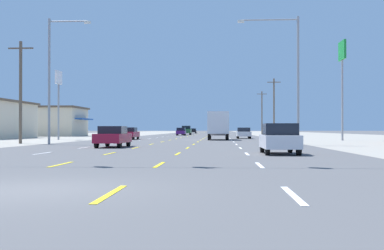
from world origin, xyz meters
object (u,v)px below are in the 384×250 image
sedan_inner_right_farthest (218,131)px  pole_sign_right_row_1 (342,63)px  box_truck_inner_right_mid (218,124)px  pole_sign_left_row_1 (59,88)px  sedan_far_right_far (244,133)px  streetlight_left_row_0 (53,73)px  hatchback_far_right_nearest (280,139)px  hatchback_inner_left_farther (181,132)px  sedan_inner_left_distant_b (193,131)px  streetlight_right_row_0 (292,70)px  sedan_inner_left_near (113,136)px  sedan_far_left_midfar (129,133)px  suv_inner_left_distant_a (186,130)px

sedan_inner_right_farthest → pole_sign_right_row_1: pole_sign_right_row_1 is taller
box_truck_inner_right_mid → pole_sign_right_row_1: 15.47m
pole_sign_left_row_1 → sedan_far_right_far: bearing=19.8°
box_truck_inner_right_mid → sedan_far_right_far: box_truck_inner_right_mid is taller
pole_sign_left_row_1 → streetlight_left_row_0: streetlight_left_row_0 is taller
hatchback_far_right_nearest → pole_sign_left_row_1: bearing=125.3°
hatchback_inner_left_farther → sedan_inner_left_distant_b: (-0.08, 45.00, -0.03)m
streetlight_right_row_0 → hatchback_inner_left_farther: bearing=103.7°
sedan_inner_left_near → box_truck_inner_right_mid: bearing=72.7°
sedan_inner_left_distant_b → sedan_inner_right_farthest: bearing=-78.9°
hatchback_far_right_nearest → sedan_inner_left_near: 13.44m
sedan_inner_left_near → hatchback_inner_left_farther: 60.30m
hatchback_far_right_nearest → sedan_far_left_midfar: 35.74m
hatchback_far_right_nearest → streetlight_right_row_0: streetlight_right_row_0 is taller
box_truck_inner_right_mid → sedan_inner_left_distant_b: bearing=95.2°
box_truck_inner_right_mid → sedan_inner_right_farthest: size_ratio=1.60×
sedan_inner_right_farthest → sedan_inner_left_distant_b: (-7.35, 37.43, 0.00)m
hatchback_far_right_nearest → box_truck_inner_right_mid: bearing=95.7°
sedan_far_left_midfar → streetlight_right_row_0: bearing=-48.3°
sedan_inner_left_near → pole_sign_right_row_1: pole_sign_right_row_1 is taller
sedan_far_right_far → streetlight_left_row_0: streetlight_left_row_0 is taller
sedan_inner_left_distant_b → streetlight_right_row_0: streetlight_right_row_0 is taller
streetlight_right_row_0 → box_truck_inner_right_mid: bearing=108.6°
sedan_inner_left_near → box_truck_inner_right_mid: 24.38m
sedan_inner_left_near → sedan_far_right_far: size_ratio=1.00×
hatchback_far_right_nearest → sedan_inner_left_distant_b: hatchback_far_right_nearest is taller
hatchback_far_right_nearest → sedan_inner_right_farthest: hatchback_far_right_nearest is taller
streetlight_right_row_0 → sedan_far_right_far: bearing=95.9°
suv_inner_left_distant_a → sedan_inner_left_distant_b: suv_inner_left_distant_a is taller
sedan_inner_left_distant_b → pole_sign_left_row_1: (-11.43, -82.69, 5.35)m
hatchback_far_right_nearest → pole_sign_left_row_1: size_ratio=0.48×
streetlight_left_row_0 → hatchback_far_right_nearest: bearing=-40.4°
suv_inner_left_distant_a → hatchback_far_right_nearest: bearing=-82.7°
sedan_far_right_far → suv_inner_left_distant_a: (-10.37, 40.28, 0.27)m
sedan_far_right_far → streetlight_left_row_0: (-16.90, -24.86, 5.15)m
sedan_far_right_far → streetlight_left_row_0: size_ratio=0.43×
sedan_inner_left_near → sedan_inner_right_farthest: 68.25m
hatchback_far_right_nearest → sedan_far_right_far: bearing=89.7°
hatchback_far_right_nearest → sedan_inner_left_near: bearing=140.8°
pole_sign_right_row_1 → sedan_far_right_far: bearing=136.2°
sedan_far_left_midfar → hatchback_far_right_nearest: bearing=-67.1°
hatchback_inner_left_farther → suv_inner_left_distant_a: suv_inner_left_distant_a is taller
sedan_inner_left_near → pole_sign_left_row_1: (-11.63, 22.61, 5.35)m
suv_inner_left_distant_a → streetlight_left_row_0: (-6.54, -65.14, 4.88)m
sedan_inner_left_near → streetlight_left_row_0: bearing=137.8°
box_truck_inner_right_mid → streetlight_right_row_0: streetlight_right_row_0 is taller
hatchback_far_right_nearest → sedan_inner_left_distant_b: (-10.61, 113.80, -0.03)m
sedan_far_right_far → pole_sign_left_row_1: size_ratio=0.55×
sedan_far_right_far → streetlight_right_row_0: size_ratio=0.44×
sedan_inner_left_distant_b → pole_sign_right_row_1: size_ratio=0.41×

